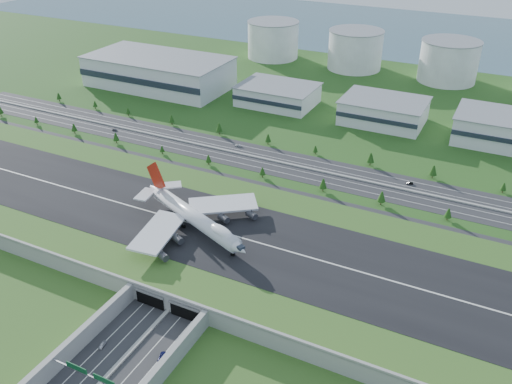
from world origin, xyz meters
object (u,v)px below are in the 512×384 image
at_px(boeing_747, 194,217).
at_px(car_0, 102,345).
at_px(car_7, 238,145).
at_px(fuel_tank_a, 273,40).
at_px(car_2, 163,357).
at_px(car_4, 115,130).
at_px(car_5, 409,183).

distance_m(boeing_747, car_0, 75.75).
distance_m(car_0, car_7, 186.11).
xyz_separation_m(fuel_tank_a, car_2, (132.72, -382.08, -16.59)).
bearing_deg(fuel_tank_a, car_0, -74.33).
bearing_deg(car_0, car_2, 1.37).
xyz_separation_m(boeing_747, car_2, (29.10, -69.10, -13.94)).
height_order(car_4, car_5, car_4).
bearing_deg(car_7, fuel_tank_a, -172.62).
bearing_deg(boeing_747, car_2, -44.75).
bearing_deg(fuel_tank_a, boeing_747, -71.68).
bearing_deg(car_5, fuel_tank_a, -157.64).
height_order(car_0, car_2, car_2).
height_order(boeing_747, car_2, boeing_747).
distance_m(car_2, car_4, 222.85).
height_order(fuel_tank_a, car_5, fuel_tank_a).
bearing_deg(car_0, car_5, 56.47).
relative_size(car_2, car_4, 1.40).
bearing_deg(boeing_747, fuel_tank_a, 130.73).
relative_size(car_0, car_4, 1.04).
height_order(car_0, car_5, car_0).
relative_size(fuel_tank_a, car_0, 11.88).
xyz_separation_m(fuel_tank_a, car_0, (108.67, -387.25, -16.66)).
relative_size(car_0, car_7, 0.91).
height_order(fuel_tank_a, car_7, fuel_tank_a).
bearing_deg(fuel_tank_a, car_5, -48.27).
bearing_deg(car_2, car_7, -89.22).
bearing_deg(car_2, fuel_tank_a, -89.69).
distance_m(boeing_747, car_7, 113.79).
bearing_deg(car_4, car_7, -89.95).
bearing_deg(car_7, car_0, 0.72).
relative_size(fuel_tank_a, car_5, 12.15).
distance_m(car_2, car_5, 182.77).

